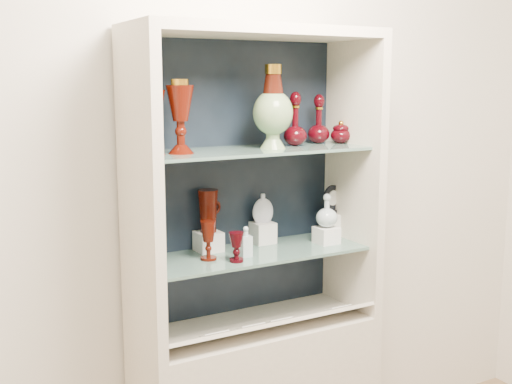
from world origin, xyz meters
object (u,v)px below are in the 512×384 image
flat_flask (263,208)px  ruby_goblet_tall (208,240)px  ruby_decanter_a (295,116)px  ruby_decanter_b (319,117)px  clear_square_bottle (246,241)px  cameo_medallion (332,199)px  enamel_urn (273,107)px  ruby_pitcher (208,211)px  clear_round_decanter (327,211)px  cobalt_goblet (152,245)px  lidded_bowl (341,132)px  pedestal_lamp_right (180,117)px  pedestal_lamp_left (152,120)px  ruby_goblet_small (236,247)px

flat_flask → ruby_goblet_tall: bearing=-145.6°
ruby_decanter_a → ruby_decanter_b: (0.14, 0.04, -0.01)m
ruby_goblet_tall → flat_flask: (0.31, 0.12, 0.08)m
clear_square_bottle → cameo_medallion: size_ratio=0.91×
enamel_urn → clear_square_bottle: bearing=-170.2°
ruby_decanter_b → ruby_pitcher: bearing=175.6°
flat_flask → clear_round_decanter: size_ratio=0.93×
enamel_urn → cobalt_goblet: 0.71m
ruby_decanter_b → lidded_bowl: bearing=-26.6°
pedestal_lamp_right → ruby_pitcher: 0.43m
pedestal_lamp_left → clear_round_decanter: (0.76, -0.03, -0.41)m
pedestal_lamp_right → ruby_decanter_a: (0.52, 0.03, -0.01)m
clear_round_decanter → clear_square_bottle: bearing=-177.8°
clear_square_bottle → ruby_decanter_b: bearing=14.4°
ruby_goblet_small → flat_flask: bearing=41.0°
ruby_decanter_a → clear_square_bottle: ruby_decanter_a is taller
cameo_medallion → ruby_pitcher: bearing=163.2°
ruby_goblet_tall → ruby_goblet_small: bearing=-43.9°
lidded_bowl → cobalt_goblet: lidded_bowl is taller
pedestal_lamp_right → ruby_goblet_small: (0.19, -0.08, -0.50)m
ruby_goblet_small → clear_round_decanter: 0.48m
enamel_urn → cobalt_goblet: size_ratio=1.82×
pedestal_lamp_right → ruby_goblet_tall: size_ratio=1.77×
flat_flask → lidded_bowl: bearing=-1.8°
cameo_medallion → lidded_bowl: bearing=-104.0°
clear_round_decanter → cobalt_goblet: bearing=179.8°
clear_square_bottle → ruby_pitcher: bearing=123.0°
ruby_decanter_a → cobalt_goblet: 0.79m
pedestal_lamp_left → clear_square_bottle: bearing=-7.1°
flat_flask → ruby_decanter_a: bearing=-26.2°
ruby_pitcher → clear_round_decanter: bearing=-36.2°
cameo_medallion → ruby_goblet_tall: bearing=173.7°
ruby_decanter_a → ruby_pitcher: bearing=167.7°
pedestal_lamp_left → ruby_pitcher: size_ratio=1.46×
ruby_decanter_a → clear_round_decanter: ruby_decanter_a is taller
enamel_urn → ruby_decanter_b: (0.28, 0.08, -0.05)m
ruby_goblet_small → clear_round_decanter: bearing=7.9°
clear_round_decanter → cameo_medallion: (0.10, 0.10, 0.03)m
ruby_pitcher → clear_round_decanter: (0.49, -0.13, -0.03)m
clear_square_bottle → ruby_goblet_small: bearing=-143.8°
clear_round_decanter → ruby_goblet_tall: bearing=178.6°
cameo_medallion → flat_flask: bearing=160.1°
ruby_pitcher → ruby_decanter_a: bearing=-33.7°
pedestal_lamp_right → ruby_decanter_a: 0.52m
ruby_goblet_tall → flat_flask: flat_flask is taller
lidded_bowl → ruby_goblet_small: size_ratio=0.86×
ruby_goblet_small → clear_square_bottle: bearing=36.2°
lidded_bowl → ruby_goblet_small: bearing=-168.7°
pedestal_lamp_left → cobalt_goblet: 0.46m
ruby_goblet_tall → ruby_pitcher: (0.05, 0.12, 0.09)m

